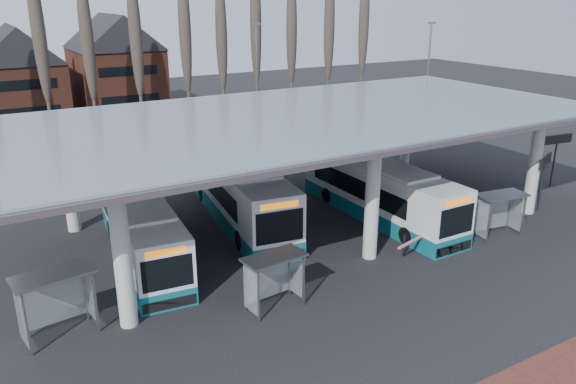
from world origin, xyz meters
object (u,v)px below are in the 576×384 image
bus_0 (141,229)px  bus_1 (238,191)px  bus_2 (378,191)px  shelter_1 (273,269)px  shelter_2 (499,205)px  shelter_0 (54,290)px

bus_0 → bus_1: (6.34, 2.16, 0.21)m
bus_1 → bus_2: bus_1 is taller
shelter_1 → shelter_2: size_ratio=0.95×
bus_2 → shelter_2: (3.70, -5.52, 0.22)m
bus_0 → shelter_0: size_ratio=3.75×
bus_0 → shelter_0: (-4.80, -5.19, 0.47)m
bus_1 → bus_0: bearing=-153.1°
shelter_1 → shelter_2: (13.92, 0.31, 0.05)m
shelter_1 → shelter_0: bearing=158.8°
bus_0 → bus_1: size_ratio=0.87×
shelter_0 → shelter_1: shelter_0 is taller
bus_2 → shelter_0: (-18.26, -3.49, 0.37)m
bus_1 → shelter_2: bearing=-32.8°
bus_0 → shelter_1: 8.21m
bus_1 → shelter_1: size_ratio=4.89×
shelter_2 → bus_0: bearing=166.5°
bus_2 → shelter_2: size_ratio=4.25×
shelter_0 → bus_2: bearing=2.9°
bus_1 → shelter_2: (10.82, -9.38, 0.10)m
bus_0 → bus_2: size_ratio=0.95×
bus_1 → shelter_1: (-3.10, -9.69, 0.06)m
shelter_0 → shelter_1: bearing=-24.2°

